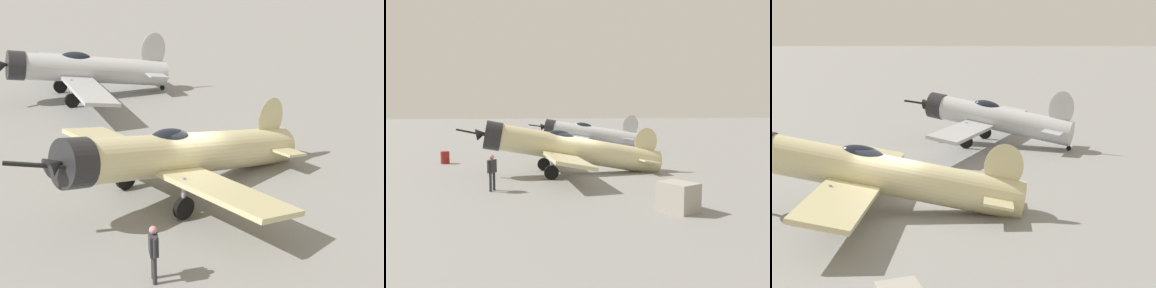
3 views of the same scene
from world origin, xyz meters
The scene contains 3 objects.
ground_plane centered at (0.00, 0.00, 0.00)m, with size 400.00×400.00×0.00m, color gray.
airplane_foreground centered at (-0.53, 0.03, 1.51)m, with size 12.32×11.07×3.50m.
airplane_mid_apron centered at (4.58, 13.36, 1.64)m, with size 10.36×12.51×3.56m.
Camera 3 is at (2.84, -22.03, 7.07)m, focal length 55.36 mm.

